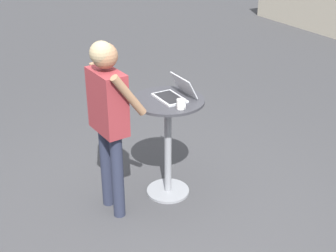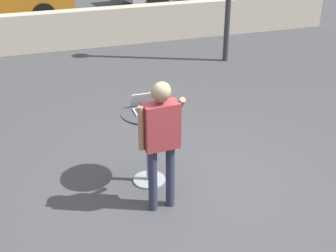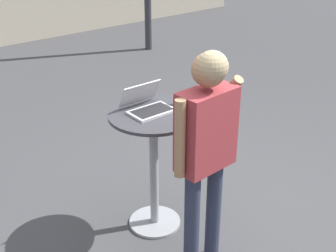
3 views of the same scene
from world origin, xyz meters
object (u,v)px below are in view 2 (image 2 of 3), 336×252
cafe_table (148,136)px  standing_person (161,131)px  laptop (146,106)px  coffee_mug (166,106)px

cafe_table → standing_person: 0.71m
laptop → coffee_mug: 0.25m
cafe_table → standing_person: size_ratio=0.62×
coffee_mug → cafe_table: bearing=179.5°
cafe_table → laptop: (-0.00, 0.07, 0.39)m
laptop → standing_person: (-0.01, -0.67, -0.01)m
cafe_table → standing_person: standing_person is taller
coffee_mug → standing_person: bearing=-112.7°
cafe_table → coffee_mug: size_ratio=9.12×
cafe_table → laptop: size_ratio=3.02×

